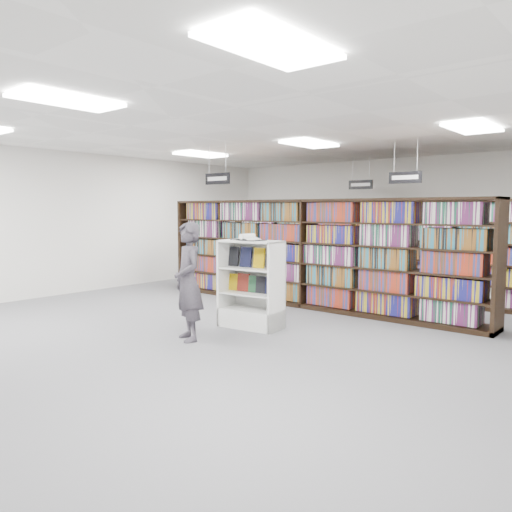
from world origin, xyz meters
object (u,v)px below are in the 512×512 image
Objects in this scene: bookshelf_row_near at (309,253)px; open_book at (248,238)px; shopper at (188,282)px; endcap_display at (252,298)px.

open_book is at bearing -84.24° from bookshelf_row_near.
open_book is 0.33× the size of shopper.
endcap_display is 0.82× the size of shopper.
open_book is 1.32m from shopper.
bookshelf_row_near is 4.06× the size of shopper.
bookshelf_row_near reaches higher than shopper.
bookshelf_row_near is at bearing 91.12° from endcap_display.
shopper is at bearing -88.84° from open_book.
open_book is (0.21, -2.07, 0.40)m from bookshelf_row_near.
endcap_display is (0.27, -2.03, -0.57)m from bookshelf_row_near.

